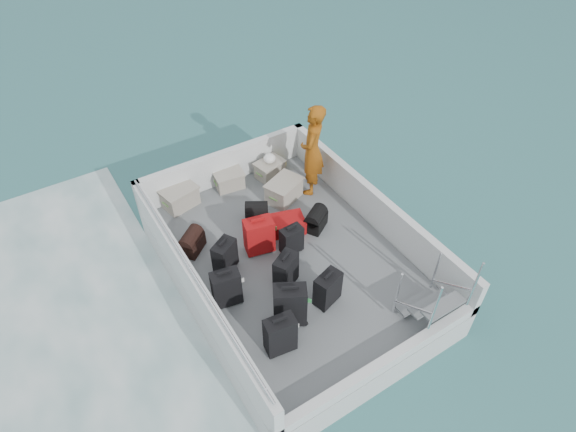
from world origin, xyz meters
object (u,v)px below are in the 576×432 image
(suitcase_3, at_px, (290,305))
(crate_3, at_px, (284,191))
(passenger, at_px, (312,151))
(suitcase_7, at_px, (292,240))
(suitcase_6, at_px, (328,289))
(crate_0, at_px, (180,198))
(suitcase_1, at_px, (226,288))
(suitcase_5, at_px, (259,236))
(suitcase_4, at_px, (286,271))
(crate_1, at_px, (229,181))
(suitcase_0, at_px, (280,335))
(crate_2, at_px, (270,170))
(suitcase_8, at_px, (286,224))
(suitcase_2, at_px, (225,256))

(suitcase_3, height_order, crate_3, suitcase_3)
(passenger, bearing_deg, suitcase_7, -0.30)
(suitcase_6, height_order, crate_0, suitcase_6)
(suitcase_1, height_order, suitcase_5, suitcase_5)
(suitcase_4, relative_size, crate_1, 1.17)
(suitcase_0, relative_size, suitcase_4, 1.08)
(suitcase_6, distance_m, crate_2, 3.27)
(crate_3, bearing_deg, suitcase_7, -116.38)
(suitcase_3, height_order, suitcase_5, suitcase_3)
(suitcase_8, bearing_deg, passenger, -38.62)
(suitcase_0, relative_size, suitcase_8, 1.01)
(suitcase_3, height_order, crate_0, suitcase_3)
(suitcase_1, distance_m, crate_1, 2.81)
(suitcase_1, height_order, suitcase_6, suitcase_1)
(suitcase_8, height_order, crate_3, crate_3)
(crate_1, bearing_deg, crate_3, -50.43)
(suitcase_6, xyz_separation_m, crate_1, (-0.01, 3.29, -0.13))
(suitcase_8, bearing_deg, crate_2, -3.60)
(crate_1, distance_m, passenger, 1.77)
(suitcase_4, height_order, crate_2, suitcase_4)
(suitcase_1, distance_m, passenger, 3.12)
(passenger, bearing_deg, suitcase_2, -22.72)
(suitcase_2, relative_size, suitcase_6, 1.01)
(suitcase_3, distance_m, crate_1, 3.36)
(suitcase_4, height_order, suitcase_8, suitcase_4)
(suitcase_3, bearing_deg, passenger, 78.99)
(passenger, bearing_deg, crate_1, -79.30)
(suitcase_3, height_order, suitcase_4, suitcase_3)
(suitcase_0, distance_m, suitcase_5, 1.96)
(suitcase_0, distance_m, crate_0, 3.62)
(suitcase_3, bearing_deg, suitcase_5, 106.36)
(suitcase_4, xyz_separation_m, crate_2, (1.20, 2.54, -0.15))
(suitcase_4, xyz_separation_m, crate_1, (0.35, 2.66, -0.15))
(suitcase_5, height_order, suitcase_7, suitcase_5)
(suitcase_8, relative_size, crate_0, 1.08)
(suitcase_5, distance_m, crate_3, 1.41)
(crate_3, bearing_deg, suitcase_2, -150.29)
(suitcase_1, relative_size, suitcase_5, 0.97)
(suitcase_1, distance_m, suitcase_6, 1.54)
(suitcase_3, bearing_deg, crate_3, 88.94)
(suitcase_7, bearing_deg, suitcase_2, 165.33)
(suitcase_6, xyz_separation_m, suitcase_8, (0.29, 1.68, -0.16))
(suitcase_2, height_order, crate_2, suitcase_2)
(crate_0, bearing_deg, suitcase_7, -61.63)
(crate_0, relative_size, passenger, 0.33)
(suitcase_0, distance_m, crate_1, 3.77)
(suitcase_1, xyz_separation_m, suitcase_3, (0.63, -0.80, 0.04))
(suitcase_2, height_order, suitcase_4, suitcase_4)
(suitcase_8, bearing_deg, suitcase_7, 175.87)
(suitcase_8, height_order, crate_1, crate_1)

